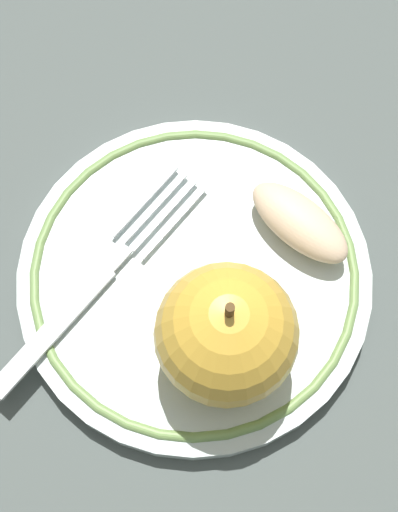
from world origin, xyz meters
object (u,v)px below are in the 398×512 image
object	(u,v)px
fork	(93,285)
apple_slice_front	(300,222)
apple_red_whole	(226,334)
plate	(199,273)

from	to	relation	value
fork	apple_slice_front	bearing A→B (deg)	-34.58
apple_red_whole	fork	size ratio (longest dim) A/B	0.49
apple_slice_front	apple_red_whole	bearing A→B (deg)	101.96
apple_red_whole	apple_slice_front	world-z (taller)	apple_red_whole
apple_slice_front	fork	world-z (taller)	apple_slice_front
plate	fork	xyz separation A→B (m)	(0.05, -0.04, 0.01)
plate	apple_red_whole	distance (m)	0.07
plate	fork	world-z (taller)	fork
fork	plate	bearing A→B (deg)	-40.61
plate	apple_slice_front	size ratio (longest dim) A/B	3.07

